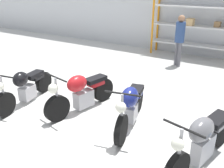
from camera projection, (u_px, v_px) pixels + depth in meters
The scene contains 8 objects.
ground_plane at pixel (102, 119), 5.47m from camera, with size 30.00×30.00×0.00m, color silver.
back_wall at pixel (191, 9), 9.68m from camera, with size 30.00×0.08×3.60m.
shelving_rack at pixel (197, 26), 9.43m from camera, with size 3.33×0.63×2.38m.
motorcycle_black at pixel (25, 87), 6.07m from camera, with size 0.66×1.98×0.96m.
motorcycle_red at pixel (81, 92), 5.70m from camera, with size 0.74×1.95×1.01m.
motorcycle_blue at pixel (131, 105), 5.05m from camera, with size 0.74×1.92×1.02m.
motorcycle_grey at pixel (203, 139), 3.97m from camera, with size 0.78×2.06×1.01m.
person_browsing at pixel (180, 37), 8.52m from camera, with size 0.45×0.45×1.76m.
Camera 1 is at (2.69, -3.92, 2.82)m, focal length 40.00 mm.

